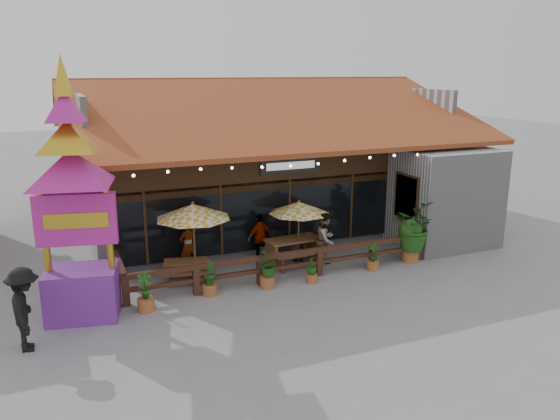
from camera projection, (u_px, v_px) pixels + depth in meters
name	position (u px, v px, depth m)	size (l,w,h in m)	color
ground	(326.00, 268.00, 18.10)	(100.00, 100.00, 0.00)	gray
restaurant_building	(261.00, 170.00, 23.55)	(15.50, 14.73, 6.09)	#A9A8AD
patio_railing	(265.00, 262.00, 16.86)	(10.00, 2.60, 0.92)	#452518
umbrella_left	(193.00, 212.00, 16.65)	(2.73, 2.73, 2.50)	brown
umbrella_right	(299.00, 208.00, 18.25)	(2.57, 2.57, 2.18)	brown
picnic_table_left	(187.00, 267.00, 16.90)	(1.62, 1.48, 0.66)	brown
picnic_table_right	(293.00, 247.00, 18.41)	(1.93, 1.70, 0.88)	brown
thai_sign_tower	(72.00, 175.00, 13.59)	(3.20, 3.20, 7.27)	#6E2894
tropical_plant	(412.00, 227.00, 18.48)	(1.96, 2.02, 2.12)	#9B562A
diner_a	(188.00, 246.00, 17.70)	(0.61, 0.40, 1.68)	#3B2513
diner_b	(326.00, 240.00, 18.08)	(0.89, 0.69, 1.83)	#3B2513
diner_c	(260.00, 238.00, 18.57)	(0.97, 0.40, 1.65)	#3B2513
pedestrian	(25.00, 309.00, 12.59)	(1.30, 0.75, 2.02)	black
planter_a	(145.00, 295.00, 14.75)	(0.46, 0.46, 1.12)	#9B562A
planter_b	(209.00, 280.00, 15.82)	(0.42, 0.42, 1.02)	#9B562A
planter_c	(267.00, 268.00, 16.32)	(0.87, 0.87, 1.09)	#9B562A
planter_d	(312.00, 270.00, 16.78)	(0.44, 0.44, 0.83)	#9B562A
planter_e	(373.00, 259.00, 17.84)	(0.37, 0.39, 0.92)	#9B562A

